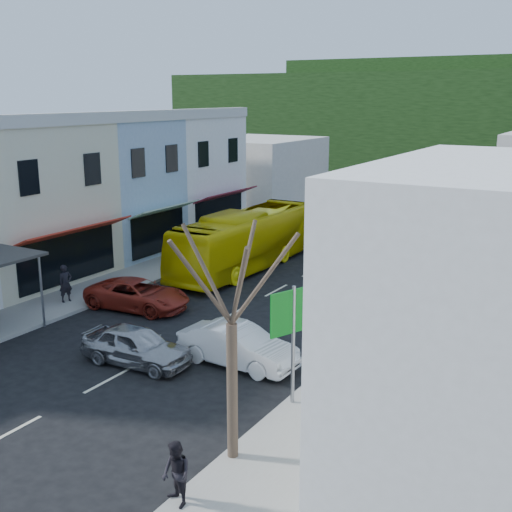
{
  "coord_description": "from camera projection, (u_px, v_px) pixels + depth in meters",
  "views": [
    {
      "loc": [
        14.5,
        -18.78,
        9.43
      ],
      "look_at": [
        0.0,
        6.0,
        2.2
      ],
      "focal_mm": 45.0,
      "sensor_mm": 36.0,
      "label": 1
    }
  ],
  "objects": [
    {
      "name": "direction_sign",
      "position": [
        293.0,
        348.0,
        19.49
      ],
      "size": [
        1.44,
        1.9,
        3.92
      ],
      "primitive_type": null,
      "rotation": [
        0.0,
        0.0,
        -0.39
      ],
      "color": "#065E13",
      "rests_on": "ground"
    },
    {
      "name": "car_white",
      "position": [
        238.0,
        347.0,
        22.88
      ],
      "size": [
        4.47,
        1.98,
        1.4
      ],
      "primitive_type": "imported",
      "rotation": [
        0.0,
        0.0,
        1.53
      ],
      "color": "silver",
      "rests_on": "ground"
    },
    {
      "name": "sidewalk_right",
      "position": [
        438.0,
        302.0,
        29.8
      ],
      "size": [
        3.0,
        52.0,
        0.15
      ],
      "primitive_type": "cube",
      "color": "gray",
      "rests_on": "ground"
    },
    {
      "name": "hillside",
      "position": [
        489.0,
        118.0,
        78.67
      ],
      "size": [
        80.0,
        26.0,
        14.0
      ],
      "color": "black",
      "rests_on": "ground"
    },
    {
      "name": "distant_block_left",
      "position": [
        259.0,
        175.0,
        52.87
      ],
      "size": [
        8.0,
        10.0,
        6.0
      ],
      "primitive_type": "cube",
      "color": "#B7B2A8",
      "rests_on": "ground"
    },
    {
      "name": "car_black_far",
      "position": [
        309.0,
        230.0,
        42.68
      ],
      "size": [
        4.48,
        2.0,
        1.4
      ],
      "primitive_type": "imported",
      "rotation": [
        0.0,
        0.0,
        1.62
      ],
      "color": "black",
      "rests_on": "ground"
    },
    {
      "name": "pedestrian_right",
      "position": [
        176.0,
        472.0,
        14.75
      ],
      "size": [
        0.82,
        0.69,
        1.7
      ],
      "primitive_type": "imported",
      "rotation": [
        0.0,
        0.0,
        -0.43
      ],
      "color": "black",
      "rests_on": "sidewalk_right"
    },
    {
      "name": "car_black_near",
      "position": [
        384.0,
        260.0,
        34.9
      ],
      "size": [
        4.62,
        2.15,
        1.4
      ],
      "primitive_type": "imported",
      "rotation": [
        0.0,
        0.0,
        1.5
      ],
      "color": "black",
      "rests_on": "ground"
    },
    {
      "name": "bus",
      "position": [
        245.0,
        241.0,
        35.47
      ],
      "size": [
        2.55,
        11.61,
        3.1
      ],
      "primitive_type": "imported",
      "rotation": [
        0.0,
        0.0,
        0.0
      ],
      "color": "yellow",
      "rests_on": "ground"
    },
    {
      "name": "sidewalk_left",
      "position": [
        179.0,
        261.0,
        37.15
      ],
      "size": [
        3.0,
        52.0,
        0.15
      ],
      "primitive_type": "cube",
      "color": "gray",
      "rests_on": "ground"
    },
    {
      "name": "street_tree",
      "position": [
        232.0,
        324.0,
        16.08
      ],
      "size": [
        3.42,
        3.42,
        7.7
      ],
      "primitive_type": null,
      "rotation": [
        0.0,
        0.0,
        0.21
      ],
      "color": "#32261C",
      "rests_on": "ground"
    },
    {
      "name": "car_red",
      "position": [
        138.0,
        294.0,
        28.94
      ],
      "size": [
        4.76,
        2.33,
        1.4
      ],
      "primitive_type": "imported",
      "rotation": [
        0.0,
        0.0,
        1.67
      ],
      "color": "maroon",
      "rests_on": "ground"
    },
    {
      "name": "pedestrian_left",
      "position": [
        66.0,
        284.0,
        29.45
      ],
      "size": [
        0.56,
        0.69,
        1.7
      ],
      "primitive_type": "imported",
      "rotation": [
        0.0,
        0.0,
        1.26
      ],
      "color": "black",
      "rests_on": "sidewalk_left"
    },
    {
      "name": "traffic_signal",
      "position": [
        492.0,
        190.0,
        47.35
      ],
      "size": [
        0.57,
        1.06,
        5.17
      ],
      "primitive_type": null,
      "rotation": [
        0.0,
        0.0,
        3.17
      ],
      "color": "black",
      "rests_on": "ground"
    },
    {
      "name": "shopfront_row",
      "position": [
        46.0,
        199.0,
        34.45
      ],
      "size": [
        8.25,
        30.0,
        8.0
      ],
      "color": "silver",
      "rests_on": "ground"
    },
    {
      "name": "car_silver",
      "position": [
        136.0,
        346.0,
        22.96
      ],
      "size": [
        4.48,
        2.01,
        1.4
      ],
      "primitive_type": "imported",
      "rotation": [
        0.0,
        0.0,
        1.62
      ],
      "color": "#9F9FA4",
      "rests_on": "ground"
    },
    {
      "name": "ground",
      "position": [
        179.0,
        343.0,
        25.12
      ],
      "size": [
        120.0,
        120.0,
        0.0
      ],
      "primitive_type": "plane",
      "color": "black",
      "rests_on": "ground"
    },
    {
      "name": "car_navy_far",
      "position": [
        428.0,
        222.0,
        45.28
      ],
      "size": [
        4.58,
        2.04,
        1.4
      ],
      "primitive_type": "imported",
      "rotation": [
        0.0,
        0.0,
        1.62
      ],
      "color": "black",
      "rests_on": "ground"
    },
    {
      "name": "car_navy_mid",
      "position": [
        394.0,
        239.0,
        39.99
      ],
      "size": [
        4.48,
        2.01,
        1.4
      ],
      "primitive_type": "imported",
      "rotation": [
        0.0,
        0.0,
        1.62
      ],
      "color": "black",
      "rests_on": "ground"
    }
  ]
}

